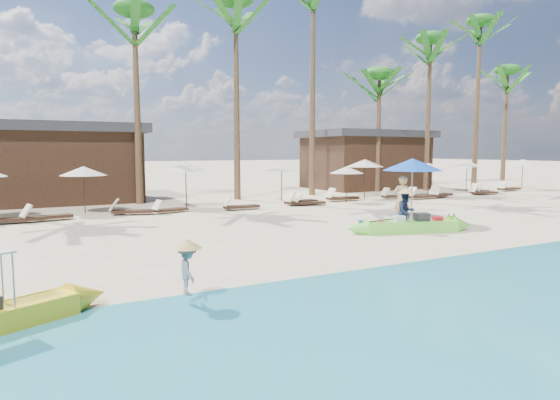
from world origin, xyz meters
TOP-DOWN VIEW (x-y plane):
  - ground at (0.00, 0.00)m, footprint 240.00×240.00m
  - wet_sand_strip at (0.00, -5.00)m, footprint 240.00×4.50m
  - green_canoe at (3.27, 0.88)m, footprint 5.13×1.75m
  - tourist at (4.24, 2.44)m, footprint 0.78×0.62m
  - vendor_green at (3.18, 1.03)m, footprint 0.73×0.59m
  - vendor_yellow at (-5.76, -3.07)m, footprint 0.38×0.62m
  - blue_umbrella at (4.92, 2.63)m, footprint 2.34×2.34m
  - lounger_3_right at (-9.12, 9.45)m, footprint 1.97×0.76m
  - resort_parasol_4 at (-6.32, 11.42)m, footprint 2.07×2.07m
  - lounger_4_left at (-7.99, 9.58)m, footprint 1.98×1.04m
  - lounger_4_right at (-4.61, 9.97)m, footprint 1.96×1.06m
  - resort_parasol_5 at (-1.62, 11.47)m, footprint 2.19×2.19m
  - lounger_5_left at (-2.93, 9.81)m, footprint 1.72×0.94m
  - resort_parasol_6 at (3.88, 11.75)m, footprint 2.02×2.02m
  - lounger_6_left at (0.36, 9.39)m, footprint 1.81×0.58m
  - lounger_6_right at (4.22, 9.44)m, footprint 1.73×0.76m
  - resort_parasol_7 at (6.96, 9.90)m, footprint 1.91×1.91m
  - lounger_7_left at (3.91, 9.81)m, footprint 2.07×0.99m
  - lounger_7_right at (6.94, 10.43)m, footprint 1.97×0.66m
  - resort_parasol_8 at (9.04, 10.98)m, footprint 2.26×2.26m
  - lounger_8_left at (10.46, 10.06)m, footprint 1.78×0.70m
  - resort_parasol_9 at (13.16, 10.05)m, footprint 2.02×2.02m
  - lounger_9_left at (11.67, 9.18)m, footprint 1.91×0.61m
  - lounger_9_right at (13.42, 9.27)m, footprint 1.97×1.06m
  - resort_parasol_10 at (18.19, 11.51)m, footprint 2.08×2.08m
  - lounger_10_left at (17.15, 9.34)m, footprint 1.93×0.95m
  - lounger_10_right at (17.46, 9.80)m, footprint 2.00×1.20m
  - resort_parasol_11 at (23.85, 11.35)m, footprint 2.13×2.13m
  - lounger_11_left at (21.19, 10.51)m, footprint 1.91×0.63m
  - palm_3 at (-3.36, 14.27)m, footprint 2.08×2.08m
  - palm_4 at (2.15, 14.01)m, footprint 2.08×2.08m
  - palm_5 at (7.45, 14.38)m, footprint 2.08×2.08m
  - palm_6 at (12.84, 14.52)m, footprint 2.08×2.08m
  - palm_7 at (16.57, 13.68)m, footprint 2.08×2.08m
  - palm_8 at (21.07, 13.33)m, footprint 2.08×2.08m
  - palm_9 at (26.21, 14.81)m, footprint 2.08×2.08m
  - pavilion_west at (-8.00, 17.50)m, footprint 10.80×6.60m
  - pavilion_east at (14.00, 17.50)m, footprint 8.80×6.60m

SIDE VIEW (x-z plane):
  - ground at x=0.00m, z-range 0.00..0.00m
  - wet_sand_strip at x=0.00m, z-range 0.00..0.01m
  - lounger_5_left at x=-2.93m, z-range -0.09..0.47m
  - lounger_6_right at x=4.22m, z-range -0.09..0.47m
  - lounger_8_left at x=10.46m, z-range -0.10..0.49m
  - lounger_6_left at x=0.36m, z-range -0.10..0.51m
  - lounger_10_left at x=17.15m, z-range -0.10..0.53m
  - lounger_4_right at x=-4.61m, z-range -0.11..0.53m
  - lounger_9_right at x=13.42m, z-range -0.11..0.53m
  - lounger_4_left at x=-7.99m, z-range -0.11..0.54m
  - lounger_11_left at x=21.19m, z-range -0.11..0.54m
  - lounger_9_left at x=11.67m, z-range -0.11..0.54m
  - lounger_10_right at x=17.46m, z-range -0.11..0.54m
  - lounger_3_right at x=-9.12m, z-range -0.11..0.55m
  - lounger_7_right at x=6.94m, z-range -0.11..0.55m
  - green_canoe at x=3.27m, z-range -0.11..0.56m
  - lounger_7_left at x=3.91m, z-range -0.11..0.56m
  - vendor_yellow at x=-5.76m, z-range 0.18..1.11m
  - vendor_green at x=3.18m, z-range 0.00..1.42m
  - tourist at x=4.24m, z-range 0.00..1.87m
  - resort_parasol_7 at x=6.96m, z-range 0.79..2.75m
  - resort_parasol_6 at x=3.88m, z-range 0.84..2.92m
  - resort_parasol_9 at x=13.16m, z-range 0.84..2.92m
  - resort_parasol_4 at x=-6.32m, z-range 0.85..2.98m
  - resort_parasol_10 at x=18.19m, z-range 0.86..3.00m
  - resort_parasol_11 at x=23.85m, z-range 0.88..3.07m
  - resort_parasol_5 at x=-1.62m, z-range 0.91..3.16m
  - resort_parasol_8 at x=9.04m, z-range 0.94..3.27m
  - pavilion_west at x=-8.00m, z-range 0.04..4.34m
  - pavilion_east at x=14.00m, z-range 0.05..4.35m
  - blue_umbrella at x=4.92m, z-range 1.02..3.54m
  - palm_6 at x=12.84m, z-range 2.79..11.31m
  - palm_9 at x=26.21m, z-range 3.14..12.97m
  - palm_3 at x=-3.36m, z-range 3.32..13.83m
  - palm_7 at x=16.57m, z-range 3.46..14.53m
  - palm_4 at x=2.15m, z-range 3.60..15.30m
  - palm_8 at x=21.07m, z-range 3.83..16.53m
  - palm_5 at x=7.45m, z-range 4.02..17.62m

